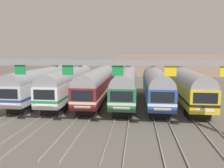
{
  "coord_description": "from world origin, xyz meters",
  "views": [
    {
      "loc": [
        3.5,
        -30.95,
        7.05
      ],
      "look_at": [
        0.19,
        -1.3,
        2.82
      ],
      "focal_mm": 36.07,
      "sensor_mm": 36.0,
      "label": 1
    }
  ],
  "objects": [
    {
      "name": "ground_plane",
      "position": [
        0.0,
        0.0,
        0.0
      ],
      "size": [
        160.0,
        160.0,
        0.0
      ],
      "primitive_type": "plane",
      "color": "#5B564F"
    },
    {
      "name": "commuter_train_maroon",
      "position": [
        -2.01,
        -0.01,
        2.69
      ],
      "size": [
        2.88,
        18.06,
        4.77
      ],
      "color": "maroon",
      "rests_on": "ground"
    },
    {
      "name": "commuter_train_blue",
      "position": [
        6.04,
        -0.0,
        2.69
      ],
      "size": [
        2.88,
        18.06,
        5.05
      ],
      "color": "#284C9E",
      "rests_on": "ground"
    },
    {
      "name": "commuter_train_yellow",
      "position": [
        10.06,
        -0.0,
        2.69
      ],
      "size": [
        2.88,
        18.06,
        5.05
      ],
      "color": "gold",
      "rests_on": "ground"
    },
    {
      "name": "commuter_train_white",
      "position": [
        -6.04,
        -0.0,
        2.69
      ],
      "size": [
        2.88,
        18.06,
        5.05
      ],
      "color": "white",
      "rests_on": "ground"
    },
    {
      "name": "commuter_train_silver",
      "position": [
        -10.06,
        -0.0,
        2.69
      ],
      "size": [
        2.88,
        18.06,
        5.05
      ],
      "color": "silver",
      "rests_on": "ground"
    },
    {
      "name": "track_bed",
      "position": [
        -0.0,
        17.0,
        0.07
      ],
      "size": [
        21.62,
        70.0,
        0.15
      ],
      "color": "gray",
      "rests_on": "ground"
    },
    {
      "name": "catenary_gantry",
      "position": [
        -0.0,
        -13.5,
        5.34
      ],
      "size": [
        25.36,
        0.44,
        6.97
      ],
      "color": "gray",
      "rests_on": "ground"
    },
    {
      "name": "commuter_train_green",
      "position": [
        2.01,
        -0.0,
        2.69
      ],
      "size": [
        2.88,
        18.06,
        5.05
      ],
      "color": "#236B42",
      "rests_on": "ground"
    },
    {
      "name": "maintenance_building",
      "position": [
        12.43,
        40.23,
        3.06
      ],
      "size": [
        29.77,
        10.0,
        6.13
      ],
      "primitive_type": "cube",
      "color": "gray",
      "rests_on": "ground"
    }
  ]
}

